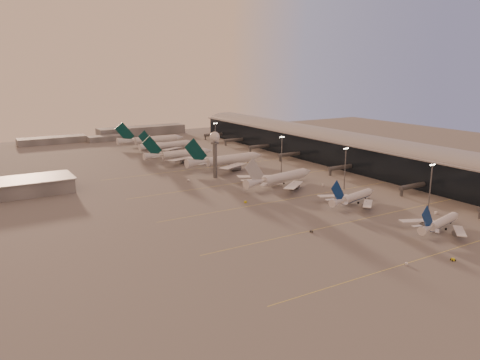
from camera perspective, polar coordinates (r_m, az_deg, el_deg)
ground at (r=203.56m, az=11.86°, el=-6.56°), size 700.00×700.00×0.00m
taxiway_markings at (r=262.53m, az=8.43°, el=-1.81°), size 180.00×185.25×0.02m
terminal at (r=350.50m, az=12.78°, el=3.65°), size 57.00×362.00×23.04m
radar_tower at (r=296.68m, az=-3.09°, el=4.24°), size 6.40×6.40×31.10m
mast_a at (r=241.62m, az=22.20°, el=-0.68°), size 3.60×0.56×25.00m
mast_b at (r=274.84m, az=12.70°, el=1.64°), size 3.60×0.56×25.00m
mast_c at (r=313.11m, az=5.10°, el=3.37°), size 3.60×0.56×25.00m
mast_d at (r=387.55m, az=-3.01°, el=5.38°), size 3.60×0.56×25.00m
distant_horizon at (r=487.41m, az=-14.76°, el=5.48°), size 165.00×37.50×9.00m
narrowbody_near at (r=221.19m, az=23.25°, el=-4.97°), size 36.52×28.84×14.45m
narrowbody_mid at (r=248.32m, az=13.68°, el=-2.20°), size 39.28×30.99×15.58m
widebody_white at (r=279.98m, az=4.96°, el=0.00°), size 56.82×45.08×20.21m
greentail_a at (r=329.62m, az=-1.70°, el=2.23°), size 64.01×51.56×23.24m
greentail_b at (r=358.17m, az=-7.40°, el=2.97°), size 56.89×45.96×20.67m
greentail_c at (r=401.90m, az=-8.81°, el=4.04°), size 52.69×42.26×19.22m
greentail_d at (r=428.79m, az=-10.73°, el=4.65°), size 63.06×50.92×22.90m
gsv_truck_a at (r=180.50m, az=19.64°, el=-9.43°), size 4.99×4.04×1.95m
gsv_tug_near at (r=190.60m, az=24.54°, el=-8.81°), size 3.21×3.83×0.94m
gsv_catering_a at (r=245.23m, az=22.86°, el=-3.30°), size 6.23×4.10×4.71m
gsv_tug_mid at (r=204.46m, az=8.70°, el=-6.19°), size 3.53×3.43×0.88m
gsv_truck_b at (r=262.06m, az=15.42°, el=-1.93°), size 5.93×3.82×2.25m
gsv_truck_c at (r=244.54m, az=0.73°, el=-2.55°), size 5.72×3.55×2.17m
gsv_catering_b at (r=283.49m, az=10.12°, el=-0.28°), size 5.61×3.91×4.22m
gsv_truck_d at (r=292.65m, az=-6.34°, el=0.10°), size 2.80×6.02×2.34m
gsv_tug_hangar at (r=348.13m, az=-1.30°, el=2.25°), size 4.39×3.36×1.11m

